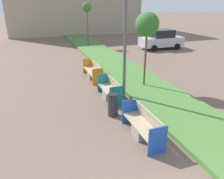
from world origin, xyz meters
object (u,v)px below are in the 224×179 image
Objects in this scene: sapling_tree_far at (87,8)px; street_lamp_post at (125,16)px; bench_blue_frame at (143,127)px; sapling_tree_near at (147,25)px; bench_orange_frame at (93,72)px; parked_car_distant at (161,40)px; bench_teal_frame at (110,91)px; litter_bin at (113,105)px.

street_lamp_post is at bearing -96.65° from sapling_tree_far.
sapling_tree_near reaches higher than bench_blue_frame.
street_lamp_post is at bearing -79.85° from bench_orange_frame.
parked_car_distant is at bearing 50.85° from street_lamp_post.
bench_teal_frame is at bearing -162.02° from sapling_tree_near.
street_lamp_post is (0.61, -0.25, 3.42)m from bench_teal_frame.
bench_teal_frame is (-0.00, 3.42, -0.00)m from bench_blue_frame.
bench_teal_frame is 2.05× the size of litter_bin.
sapling_tree_far is at bearing 83.35° from street_lamp_post.
sapling_tree_far reaches higher than bench_blue_frame.
parked_car_distant is (9.11, 11.30, 0.44)m from litter_bin.
bench_blue_frame is at bearing -123.30° from parked_car_distant.
bench_blue_frame is 15.67m from parked_car_distant.
street_lamp_post reaches higher than bench_teal_frame.
bench_teal_frame is 12.96m from parked_car_distant.
street_lamp_post reaches higher than litter_bin.
sapling_tree_far is (2.63, 14.84, 3.31)m from litter_bin.
sapling_tree_near is (2.18, 4.12, 2.91)m from bench_blue_frame.
bench_teal_frame is at bearing 90.03° from bench_blue_frame.
bench_teal_frame is 3.15m from bench_orange_frame.
bench_orange_frame is 10.81m from sapling_tree_far.
sapling_tree_far is (2.17, 10.02, 3.41)m from bench_orange_frame.
litter_bin is 0.22× the size of parked_car_distant.
sapling_tree_near is at bearing -48.34° from bench_orange_frame.
bench_orange_frame is 0.62× the size of sapling_tree_near.
bench_blue_frame is 0.30× the size of street_lamp_post.
bench_orange_frame is (0.01, 3.15, 0.01)m from bench_teal_frame.
parked_car_distant is (6.48, -3.54, -2.87)m from sapling_tree_far.
parked_car_distant is at bearing 56.44° from bench_blue_frame.
sapling_tree_near is at bearing 17.98° from bench_teal_frame.
bench_blue_frame and bench_orange_frame have the same top height.
bench_orange_frame is (0.00, 6.57, 0.01)m from bench_blue_frame.
sapling_tree_near is (2.18, 0.71, 2.92)m from bench_teal_frame.
street_lamp_post is 13.06m from parked_car_distant.
street_lamp_post is 1.90m from sapling_tree_near.
bench_teal_frame is 0.49× the size of sapling_tree_near.
sapling_tree_near is (2.63, 2.38, 2.81)m from litter_bin.
litter_bin is 0.22× the size of sapling_tree_far.
bench_blue_frame is at bearing -89.97° from bench_teal_frame.
street_lamp_post is at bearing -148.51° from sapling_tree_near.
bench_blue_frame is 0.86× the size of bench_orange_frame.
bench_orange_frame is at bearing 84.59° from litter_bin.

